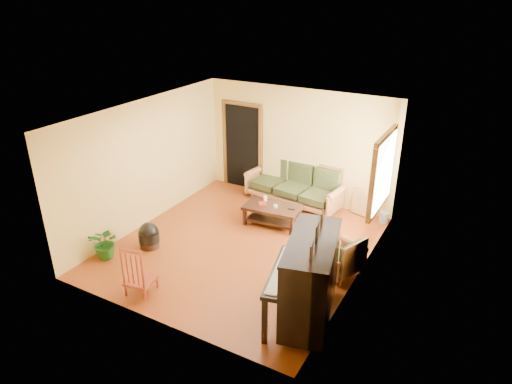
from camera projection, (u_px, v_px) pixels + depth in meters
The scene contains 16 objects.
floor at pixel (243, 245), 8.83m from camera, with size 5.00×5.00×0.00m, color #67270D.
doorway at pixel (243, 147), 11.02m from camera, with size 1.08×0.16×2.05m, color black.
window at pixel (383, 172), 8.27m from camera, with size 0.12×1.36×1.46m, color white.
sofa at pixel (294, 184), 10.35m from camera, with size 2.23×0.94×0.96m, color #925A35.
coffee_table at pixel (272, 215), 9.53m from camera, with size 1.16×0.63×0.42m, color black.
armchair at pixel (340, 255), 7.83m from camera, with size 0.72×0.75×0.75m, color #925A35.
piano at pixel (310, 281), 6.61m from camera, with size 0.91×1.55×1.37m, color black.
footstool at pixel (149, 238), 8.71m from camera, with size 0.40×0.40×0.38m, color black.
red_chair at pixel (139, 269), 7.31m from camera, with size 0.42×0.46×0.90m, color maroon.
leaning_frame at pixel (362, 202), 9.89m from camera, with size 0.46×0.10×0.61m, color gold.
ceramic_crock at pixel (384, 217), 9.64m from camera, with size 0.19×0.19×0.24m, color #365DA4.
potted_plant at pixel (106, 243), 8.32m from camera, with size 0.55×0.48×0.61m, color #1D5518.
book at pixel (259, 204), 9.52m from camera, with size 0.15×0.20×0.02m, color maroon.
candle at pixel (265, 198), 9.66m from camera, with size 0.07×0.07×0.12m, color silver.
glass_jar at pixel (275, 206), 9.38m from camera, with size 0.09×0.09×0.06m, color silver.
remote at pixel (292, 209), 9.30m from camera, with size 0.15×0.04×0.01m, color black.
Camera 1 is at (3.92, -6.53, 4.59)m, focal length 32.00 mm.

